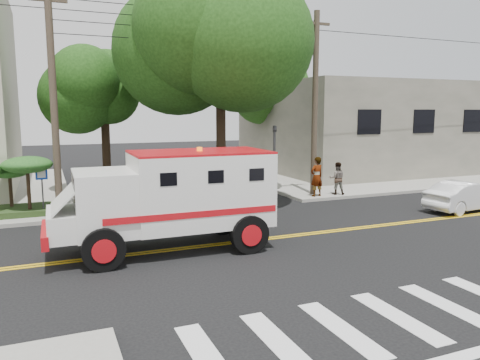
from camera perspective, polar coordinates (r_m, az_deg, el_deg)
name	(u,v)px	position (r m, az deg, el deg)	size (l,w,h in m)	color
ground	(247,241)	(15.59, 0.89, -7.45)	(100.00, 100.00, 0.00)	black
sidewalk_ne	(346,171)	(33.77, 12.83, 1.08)	(17.00, 17.00, 0.15)	gray
building_right	(361,127)	(34.82, 14.54, 6.31)	(14.00, 12.00, 6.00)	#626054
utility_pole_left	(54,105)	(19.75, -21.75, 8.51)	(0.28, 0.28, 9.00)	#382D23
utility_pole_right	(315,106)	(23.44, 9.11, 8.89)	(0.28, 0.28, 9.00)	#382D23
tree_main	(232,44)	(21.68, -1.00, 16.20)	(6.08, 5.70, 9.85)	black
tree_left	(110,83)	(25.79, -15.53, 11.37)	(4.48, 4.20, 7.70)	black
tree_right	(274,84)	(33.09, 4.12, 11.56)	(4.80, 4.50, 8.20)	black
traffic_signal	(274,155)	(21.78, 4.19, 3.03)	(0.15, 0.18, 3.60)	#3F3F42
accessibility_sign	(42,185)	(20.13, -22.98, -0.53)	(0.45, 0.10, 2.02)	#3F3F42
palm_planter	(8,178)	(20.59, -26.46, 0.23)	(3.52, 2.63, 2.36)	#1E3314
armored_truck	(173,195)	(14.42, -8.18, -1.78)	(6.72, 2.80, 3.04)	silver
parked_sedan	(466,196)	(22.33, 25.79, -1.76)	(1.36, 3.91, 1.29)	silver
pedestrian_a	(317,177)	(22.93, 9.33, 0.41)	(0.70, 0.46, 1.93)	gray
pedestrian_b	(337,178)	(23.66, 11.75, 0.20)	(0.78, 0.61, 1.61)	gray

